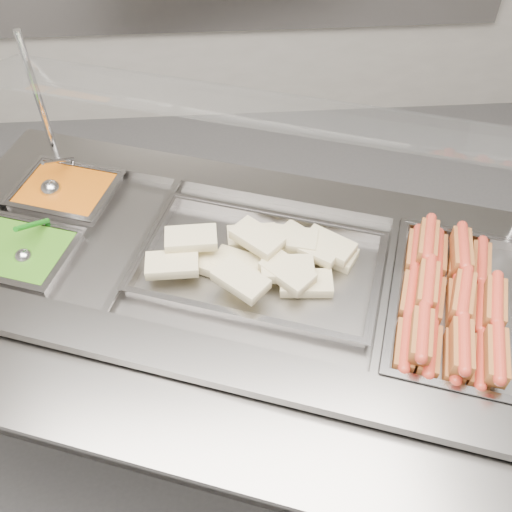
{
  "coord_description": "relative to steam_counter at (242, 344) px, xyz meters",
  "views": [
    {
      "loc": [
        -0.13,
        -0.75,
        2.14
      ],
      "look_at": [
        -0.05,
        0.37,
        0.92
      ],
      "focal_mm": 40.0,
      "sensor_mm": 36.0,
      "label": 1
    }
  ],
  "objects": [
    {
      "name": "sneeze_guard",
      "position": [
        0.07,
        0.21,
        0.82
      ],
      "size": [
        1.66,
        0.82,
        0.44
      ],
      "color": "silver",
      "rests_on": "steam_counter"
    },
    {
      "name": "steam_counter",
      "position": [
        0.0,
        0.0,
        0.0
      ],
      "size": [
        2.05,
        1.41,
        0.9
      ],
      "color": "gray",
      "rests_on": "ground"
    },
    {
      "name": "pan_peas",
      "position": [
        -0.66,
        0.08,
        0.41
      ],
      "size": [
        0.36,
        0.33,
        0.1
      ],
      "color": "gray",
      "rests_on": "steam_counter"
    },
    {
      "name": "ground",
      "position": [
        0.1,
        -0.38,
        -0.45
      ],
      "size": [
        6.0,
        6.0,
        0.0
      ],
      "primitive_type": "plane",
      "color": "#57575A",
      "rests_on": "ground"
    },
    {
      "name": "serving_spoon",
      "position": [
        -0.63,
        0.06,
        0.46
      ],
      "size": [
        0.09,
        0.17,
        0.14
      ],
      "color": "#BBBCC0",
      "rests_on": "pan_peas"
    },
    {
      "name": "tortilla_wraps",
      "position": [
        0.08,
        -0.01,
        0.47
      ],
      "size": [
        0.63,
        0.36,
        0.1
      ],
      "color": "beige",
      "rests_on": "pan_wraps"
    },
    {
      "name": "pan_hotdogs",
      "position": [
        0.59,
        -0.21,
        0.41
      ],
      "size": [
        0.5,
        0.63,
        0.1
      ],
      "color": "gray",
      "rests_on": "steam_counter"
    },
    {
      "name": "pan_beans",
      "position": [
        -0.56,
        0.35,
        0.41
      ],
      "size": [
        0.36,
        0.33,
        0.1
      ],
      "color": "gray",
      "rests_on": "steam_counter"
    },
    {
      "name": "tray_rail",
      "position": [
        -0.17,
        -0.48,
        0.4
      ],
      "size": [
        1.79,
        0.92,
        0.05
      ],
      "color": "gray",
      "rests_on": "steam_counter"
    },
    {
      "name": "ladle",
      "position": [
        -0.61,
        0.35,
        0.46
      ],
      "size": [
        0.09,
        0.19,
        0.15
      ],
      "color": "#BBBCC0",
      "rests_on": "pan_beans"
    },
    {
      "name": "pan_wraps",
      "position": [
        0.06,
        -0.02,
        0.42
      ],
      "size": [
        0.78,
        0.6,
        0.07
      ],
      "color": "gray",
      "rests_on": "steam_counter"
    },
    {
      "name": "hotdogs_in_buns",
      "position": [
        0.57,
        -0.21,
        0.46
      ],
      "size": [
        0.39,
        0.57,
        0.12
      ],
      "color": "#984F1F",
      "rests_on": "pan_hotdogs"
    }
  ]
}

